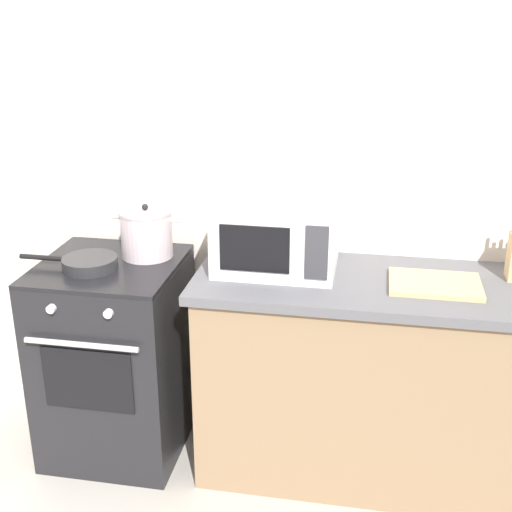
{
  "coord_description": "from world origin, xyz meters",
  "views": [
    {
      "loc": [
        0.77,
        -1.95,
        2.0
      ],
      "look_at": [
        0.3,
        0.6,
        1.0
      ],
      "focal_mm": 47.36,
      "sensor_mm": 36.0,
      "label": 1
    }
  ],
  "objects_px": {
    "stove": "(116,357)",
    "frying_pan": "(88,263)",
    "stock_pot": "(147,233)",
    "cutting_board": "(435,284)",
    "microwave": "(277,235)"
  },
  "relations": [
    {
      "from": "stove",
      "to": "microwave",
      "type": "distance_m",
      "value": 0.95
    },
    {
      "from": "stove",
      "to": "cutting_board",
      "type": "distance_m",
      "value": 1.45
    },
    {
      "from": "stock_pot",
      "to": "frying_pan",
      "type": "xyz_separation_m",
      "value": [
        -0.2,
        -0.19,
        -0.08
      ]
    },
    {
      "from": "stock_pot",
      "to": "cutting_board",
      "type": "height_order",
      "value": "stock_pot"
    },
    {
      "from": "stove",
      "to": "frying_pan",
      "type": "height_order",
      "value": "frying_pan"
    },
    {
      "from": "frying_pan",
      "to": "cutting_board",
      "type": "bearing_deg",
      "value": 2.74
    },
    {
      "from": "stock_pot",
      "to": "frying_pan",
      "type": "distance_m",
      "value": 0.29
    },
    {
      "from": "stove",
      "to": "frying_pan",
      "type": "bearing_deg",
      "value": -130.95
    },
    {
      "from": "microwave",
      "to": "cutting_board",
      "type": "bearing_deg",
      "value": -6.84
    },
    {
      "from": "stove",
      "to": "stock_pot",
      "type": "height_order",
      "value": "stock_pot"
    },
    {
      "from": "stove",
      "to": "stock_pot",
      "type": "xyz_separation_m",
      "value": [
        0.14,
        0.12,
        0.57
      ]
    },
    {
      "from": "stock_pot",
      "to": "frying_pan",
      "type": "height_order",
      "value": "stock_pot"
    },
    {
      "from": "stock_pot",
      "to": "cutting_board",
      "type": "distance_m",
      "value": 1.25
    },
    {
      "from": "stove",
      "to": "stock_pot",
      "type": "relative_size",
      "value": 2.91
    },
    {
      "from": "cutting_board",
      "to": "frying_pan",
      "type": "bearing_deg",
      "value": -177.26
    }
  ]
}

